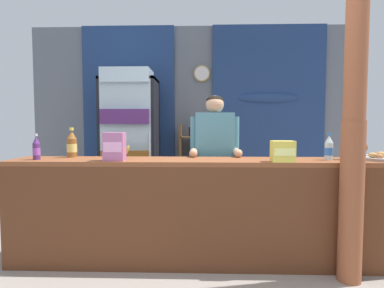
{
  "coord_description": "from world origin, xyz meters",
  "views": [
    {
      "loc": [
        0.06,
        -2.33,
        1.28
      ],
      "look_at": [
        -0.04,
        1.06,
        1.06
      ],
      "focal_mm": 29.02,
      "sensor_mm": 36.0,
      "label": 1
    }
  ],
  "objects_px": {
    "soda_bottle_iced_tea": "(72,145)",
    "snack_box_wafer": "(114,147)",
    "drink_fridge": "(130,135)",
    "soda_bottle_lime_soda": "(344,149)",
    "stall_counter": "(204,203)",
    "snack_box_instant_noodle": "(283,151)",
    "soda_bottle_grape_soda": "(36,149)",
    "soda_bottle_water": "(329,148)",
    "banana_bunch": "(118,151)",
    "shopkeeper": "(215,151)",
    "plastic_lawn_chair": "(268,187)",
    "timber_post": "(354,127)",
    "pastry_tray": "(383,158)",
    "bottle_shelf_rack": "(195,164)"
  },
  "relations": [
    {
      "from": "soda_bottle_iced_tea",
      "to": "snack_box_wafer",
      "type": "relative_size",
      "value": 1.16
    },
    {
      "from": "drink_fridge",
      "to": "soda_bottle_lime_soda",
      "type": "height_order",
      "value": "drink_fridge"
    },
    {
      "from": "stall_counter",
      "to": "snack_box_instant_noodle",
      "type": "xyz_separation_m",
      "value": [
        0.67,
        -0.06,
        0.47
      ]
    },
    {
      "from": "soda_bottle_iced_tea",
      "to": "soda_bottle_grape_soda",
      "type": "xyz_separation_m",
      "value": [
        -0.23,
        -0.22,
        -0.02
      ]
    },
    {
      "from": "soda_bottle_water",
      "to": "banana_bunch",
      "type": "height_order",
      "value": "soda_bottle_water"
    },
    {
      "from": "drink_fridge",
      "to": "banana_bunch",
      "type": "height_order",
      "value": "drink_fridge"
    },
    {
      "from": "shopkeeper",
      "to": "soda_bottle_iced_tea",
      "type": "bearing_deg",
      "value": -168.5
    },
    {
      "from": "drink_fridge",
      "to": "snack_box_instant_noodle",
      "type": "height_order",
      "value": "drink_fridge"
    },
    {
      "from": "soda_bottle_water",
      "to": "shopkeeper",
      "type": "bearing_deg",
      "value": 155.45
    },
    {
      "from": "soda_bottle_iced_tea",
      "to": "plastic_lawn_chair",
      "type": "bearing_deg",
      "value": 23.59
    },
    {
      "from": "drink_fridge",
      "to": "snack_box_wafer",
      "type": "height_order",
      "value": "drink_fridge"
    },
    {
      "from": "shopkeeper",
      "to": "soda_bottle_water",
      "type": "bearing_deg",
      "value": -24.55
    },
    {
      "from": "soda_bottle_grape_soda",
      "to": "banana_bunch",
      "type": "relative_size",
      "value": 0.86
    },
    {
      "from": "timber_post",
      "to": "soda_bottle_water",
      "type": "relative_size",
      "value": 10.54
    },
    {
      "from": "drink_fridge",
      "to": "snack_box_instant_noodle",
      "type": "bearing_deg",
      "value": -46.38
    },
    {
      "from": "stall_counter",
      "to": "pastry_tray",
      "type": "height_order",
      "value": "pastry_tray"
    },
    {
      "from": "pastry_tray",
      "to": "soda_bottle_lime_soda",
      "type": "bearing_deg",
      "value": 177.02
    },
    {
      "from": "stall_counter",
      "to": "snack_box_instant_noodle",
      "type": "bearing_deg",
      "value": -5.28
    },
    {
      "from": "bottle_shelf_rack",
      "to": "banana_bunch",
      "type": "distance_m",
      "value": 1.95
    },
    {
      "from": "soda_bottle_lime_soda",
      "to": "pastry_tray",
      "type": "distance_m",
      "value": 0.35
    },
    {
      "from": "snack_box_wafer",
      "to": "pastry_tray",
      "type": "relative_size",
      "value": 0.58
    },
    {
      "from": "soda_bottle_iced_tea",
      "to": "snack_box_instant_noodle",
      "type": "relative_size",
      "value": 1.51
    },
    {
      "from": "banana_bunch",
      "to": "drink_fridge",
      "type": "bearing_deg",
      "value": 98.56
    },
    {
      "from": "soda_bottle_water",
      "to": "stall_counter",
      "type": "bearing_deg",
      "value": -175.49
    },
    {
      "from": "soda_bottle_iced_tea",
      "to": "snack_box_instant_noodle",
      "type": "height_order",
      "value": "soda_bottle_iced_tea"
    },
    {
      "from": "shopkeeper",
      "to": "soda_bottle_grape_soda",
      "type": "relative_size",
      "value": 6.69
    },
    {
      "from": "soda_bottle_water",
      "to": "pastry_tray",
      "type": "distance_m",
      "value": 0.51
    },
    {
      "from": "bottle_shelf_rack",
      "to": "plastic_lawn_chair",
      "type": "xyz_separation_m",
      "value": [
        0.94,
        -0.88,
        -0.17
      ]
    },
    {
      "from": "timber_post",
      "to": "banana_bunch",
      "type": "height_order",
      "value": "timber_post"
    },
    {
      "from": "soda_bottle_grape_soda",
      "to": "soda_bottle_lime_soda",
      "type": "bearing_deg",
      "value": 2.02
    },
    {
      "from": "soda_bottle_water",
      "to": "pastry_tray",
      "type": "relative_size",
      "value": 0.58
    },
    {
      "from": "soda_bottle_iced_tea",
      "to": "soda_bottle_grape_soda",
      "type": "distance_m",
      "value": 0.32
    },
    {
      "from": "soda_bottle_iced_tea",
      "to": "snack_box_instant_noodle",
      "type": "bearing_deg",
      "value": -9.36
    },
    {
      "from": "bottle_shelf_rack",
      "to": "shopkeeper",
      "type": "bearing_deg",
      "value": -81.08
    },
    {
      "from": "shopkeeper",
      "to": "banana_bunch",
      "type": "xyz_separation_m",
      "value": [
        -0.96,
        -0.27,
        0.02
      ]
    },
    {
      "from": "stall_counter",
      "to": "soda_bottle_grape_soda",
      "type": "xyz_separation_m",
      "value": [
        -1.51,
        0.04,
        0.48
      ]
    },
    {
      "from": "stall_counter",
      "to": "snack_box_instant_noodle",
      "type": "relative_size",
      "value": 18.56
    },
    {
      "from": "soda_bottle_lime_soda",
      "to": "soda_bottle_iced_tea",
      "type": "bearing_deg",
      "value": 177.21
    },
    {
      "from": "shopkeeper",
      "to": "soda_bottle_water",
      "type": "xyz_separation_m",
      "value": [
        1.0,
        -0.46,
        0.07
      ]
    },
    {
      "from": "soda_bottle_lime_soda",
      "to": "snack_box_wafer",
      "type": "height_order",
      "value": "snack_box_wafer"
    },
    {
      "from": "pastry_tray",
      "to": "banana_bunch",
      "type": "relative_size",
      "value": 1.56
    },
    {
      "from": "soda_bottle_water",
      "to": "bottle_shelf_rack",
      "type": "bearing_deg",
      "value": 122.18
    },
    {
      "from": "bottle_shelf_rack",
      "to": "snack_box_instant_noodle",
      "type": "xyz_separation_m",
      "value": [
        0.79,
        -2.11,
        0.39
      ]
    },
    {
      "from": "shopkeeper",
      "to": "pastry_tray",
      "type": "xyz_separation_m",
      "value": [
        1.5,
        -0.43,
        -0.02
      ]
    },
    {
      "from": "soda_bottle_grape_soda",
      "to": "banana_bunch",
      "type": "height_order",
      "value": "soda_bottle_grape_soda"
    },
    {
      "from": "stall_counter",
      "to": "banana_bunch",
      "type": "height_order",
      "value": "banana_bunch"
    },
    {
      "from": "soda_bottle_water",
      "to": "banana_bunch",
      "type": "xyz_separation_m",
      "value": [
        -1.96,
        0.19,
        -0.05
      ]
    },
    {
      "from": "stall_counter",
      "to": "drink_fridge",
      "type": "relative_size",
      "value": 1.73
    },
    {
      "from": "timber_post",
      "to": "soda_bottle_lime_soda",
      "type": "height_order",
      "value": "timber_post"
    },
    {
      "from": "pastry_tray",
      "to": "timber_post",
      "type": "bearing_deg",
      "value": -142.66
    }
  ]
}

